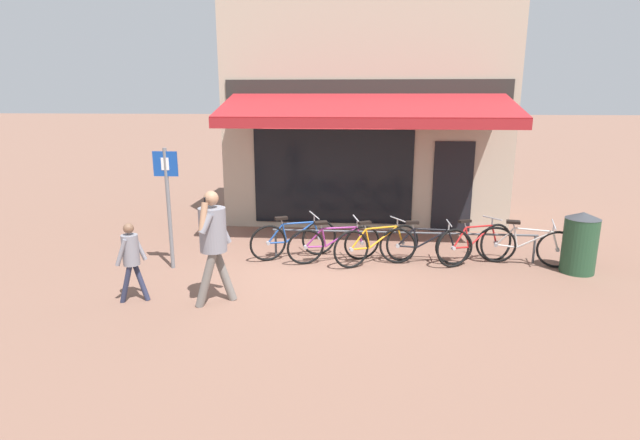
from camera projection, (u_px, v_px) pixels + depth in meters
name	position (u px, v px, depth m)	size (l,w,h in m)	color
ground_plane	(325.00, 265.00, 9.37)	(160.00, 160.00, 0.00)	brown
shop_front	(366.00, 115.00, 12.73)	(6.74, 5.00, 5.25)	tan
bike_rack_rail	(403.00, 235.00, 9.57)	(5.04, 0.04, 0.57)	#47494F
bicycle_blue	(294.00, 239.00, 9.69)	(1.64, 0.87, 0.88)	black
bicycle_purple	(334.00, 244.00, 9.43)	(1.78, 0.76, 0.88)	black
bicycle_orange	(377.00, 245.00, 9.34)	(1.63, 0.90, 0.86)	black
bicycle_black	(425.00, 245.00, 9.36)	(1.74, 0.52, 0.83)	black
bicycle_red	(475.00, 244.00, 9.37)	(1.58, 0.86, 0.88)	black
bicycle_silver	(526.00, 246.00, 9.26)	(1.79, 0.66, 0.89)	black
pedestrian_adult	(213.00, 236.00, 7.41)	(0.59, 0.73, 1.77)	slate
pedestrian_child	(131.00, 254.00, 7.55)	(0.44, 0.38, 1.26)	#282D47
litter_bin	(580.00, 242.00, 8.88)	(0.60, 0.60, 1.11)	#23472D
parking_sign	(168.00, 196.00, 8.91)	(0.44, 0.07, 2.21)	slate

